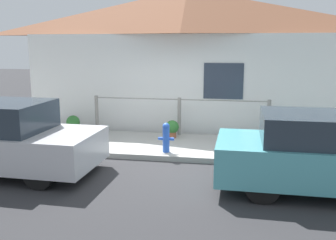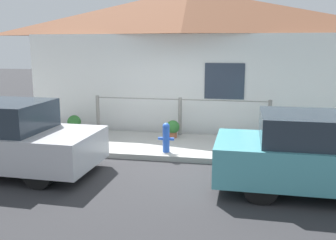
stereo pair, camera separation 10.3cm
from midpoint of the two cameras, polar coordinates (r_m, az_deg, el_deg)
ground_plane at (r=8.48m, az=-0.74°, el=-6.36°), size 60.00×60.00×0.00m
sidewalk at (r=9.54m, az=0.54°, el=-3.96°), size 24.00×2.27×0.13m
house at (r=11.67m, az=2.64°, el=15.09°), size 9.77×2.23×4.23m
fence at (r=10.34m, az=1.44°, el=0.89°), size 4.90×0.10×1.04m
car_left at (r=8.42m, az=-24.60°, el=-2.50°), size 4.04×1.81×1.46m
car_right at (r=7.18m, az=23.81°, el=-4.81°), size 4.24×1.72×1.41m
fire_hydrant at (r=8.69m, az=-0.64°, el=-2.58°), size 0.37×0.17×0.69m
potted_plant_near_hydrant at (r=10.07m, az=0.35°, el=-1.23°), size 0.36×0.36×0.47m
potted_plant_by_fence at (r=10.92m, az=-14.52°, el=-0.58°), size 0.38×0.38×0.51m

